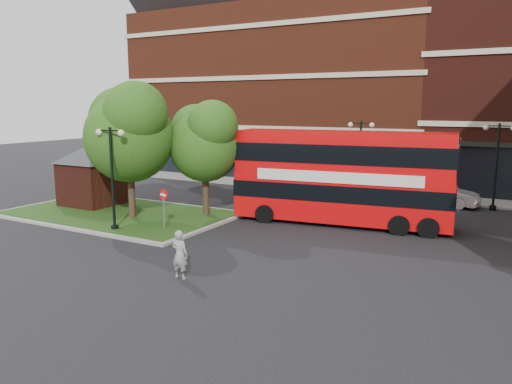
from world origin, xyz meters
The scene contains 15 objects.
ground centered at (0.00, 0.00, 0.00)m, with size 120.00×120.00×0.00m, color black.
pavement_far centered at (0.00, 16.50, 0.06)m, with size 44.00×3.00×0.12m, color slate.
terrace_far_left centered at (-8.00, 24.00, 7.00)m, with size 26.00×12.00×14.00m, color maroon.
traffic_island centered at (-8.00, 3.00, 0.07)m, with size 12.60×7.60×0.15m.
kiosk centered at (-11.00, 4.00, 2.32)m, with size 6.51×6.51×3.60m.
tree_island_west centered at (-6.60, 2.58, 4.79)m, with size 5.40×4.71×7.21m.
tree_island_east centered at (-3.58, 5.06, 4.24)m, with size 4.46×3.90×6.29m.
lamp_island centered at (-5.50, 0.20, 2.83)m, with size 1.72×0.36×5.00m.
lamp_far_left centered at (2.00, 14.50, 2.83)m, with size 1.72×0.36×5.00m.
lamp_far_right centered at (10.00, 14.50, 2.83)m, with size 1.72×0.36×5.00m.
bus centered at (3.43, 7.06, 2.72)m, with size 11.09×3.89×4.15m.
woman centered at (1.34, -3.50, 0.87)m, with size 0.64×0.42×1.75m, color gray.
car_silver centered at (-0.25, 16.00, 0.71)m, with size 1.69×4.19×1.43m, color silver.
car_white centered at (7.15, 14.50, 0.70)m, with size 1.49×4.26×1.40m, color silver.
no_entry_sign centered at (-3.50, 1.50, 1.47)m, with size 0.56×0.17×2.05m.
Camera 1 is at (11.89, -16.82, 6.06)m, focal length 35.00 mm.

